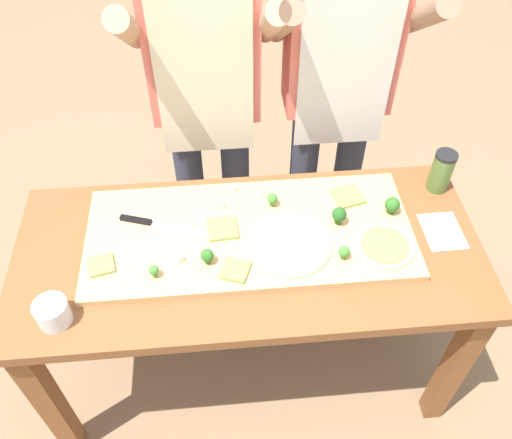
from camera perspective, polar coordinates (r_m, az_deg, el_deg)
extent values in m
plane|color=#896B4C|center=(2.41, -0.59, -14.86)|extent=(8.00, 8.00, 0.00)
cube|color=brown|center=(2.06, -21.23, -17.69)|extent=(0.07, 0.07, 0.74)
cube|color=brown|center=(2.11, 20.41, -14.57)|extent=(0.07, 0.07, 0.74)
cube|color=brown|center=(2.34, -19.00, -5.11)|extent=(0.07, 0.07, 0.74)
cube|color=brown|center=(2.39, 16.08, -2.74)|extent=(0.07, 0.07, 0.74)
cube|color=brown|center=(1.78, -0.78, -3.45)|extent=(1.55, 0.69, 0.04)
cube|color=tan|center=(1.78, -0.68, -1.51)|extent=(1.09, 0.47, 0.03)
cube|color=#B7BABF|center=(1.79, -8.00, -1.01)|extent=(0.21, 0.09, 0.00)
cube|color=black|center=(1.84, -12.73, -0.04)|extent=(0.11, 0.05, 0.02)
cylinder|color=beige|center=(1.73, 3.61, -2.63)|extent=(0.27, 0.27, 0.01)
cylinder|color=silver|center=(1.73, 3.62, -2.46)|extent=(0.22, 0.22, 0.01)
cylinder|color=beige|center=(1.77, 13.59, -2.79)|extent=(0.19, 0.19, 0.01)
cylinder|color=#899E4C|center=(1.77, 13.63, -2.62)|extent=(0.16, 0.16, 0.01)
cube|color=#899E4C|center=(1.78, -3.61, -0.97)|extent=(0.10, 0.10, 0.01)
cube|color=#899E4C|center=(1.91, 9.81, 2.47)|extent=(0.12, 0.12, 0.01)
cube|color=#899E4C|center=(1.67, -2.26, -5.42)|extent=(0.11, 0.11, 0.01)
cube|color=#899E4C|center=(1.74, -16.21, -4.71)|extent=(0.09, 0.09, 0.01)
cylinder|color=#366618|center=(1.88, 14.22, 0.97)|extent=(0.02, 0.02, 0.02)
sphere|color=#2D6623|center=(1.86, 14.38, 1.57)|extent=(0.05, 0.05, 0.05)
cylinder|color=#2C5915|center=(1.81, 8.79, -0.09)|extent=(0.02, 0.02, 0.02)
sphere|color=#23561E|center=(1.79, 8.90, 0.55)|extent=(0.05, 0.05, 0.05)
cylinder|color=#487A23|center=(1.85, 1.75, 1.77)|extent=(0.02, 0.02, 0.02)
sphere|color=#427F33|center=(1.83, 1.76, 2.27)|extent=(0.04, 0.04, 0.04)
cylinder|color=#487A23|center=(1.72, 9.32, -3.86)|extent=(0.02, 0.02, 0.02)
sphere|color=#427F33|center=(1.70, 9.40, -3.41)|extent=(0.04, 0.04, 0.04)
cylinder|color=#487A23|center=(1.68, -10.79, -5.77)|extent=(0.01, 0.01, 0.02)
sphere|color=#427F33|center=(1.66, -10.89, -5.34)|extent=(0.03, 0.03, 0.03)
cylinder|color=#366618|center=(1.69, -5.18, -4.37)|extent=(0.02, 0.02, 0.02)
sphere|color=#2D6623|center=(1.67, -5.24, -3.85)|extent=(0.04, 0.04, 0.04)
cube|color=silver|center=(1.70, -8.17, -4.17)|extent=(0.03, 0.03, 0.02)
cube|color=white|center=(1.78, 9.17, -1.66)|extent=(0.02, 0.02, 0.01)
cube|color=white|center=(1.88, 0.47, 2.71)|extent=(0.02, 0.02, 0.01)
cube|color=silver|center=(1.85, -3.70, 1.51)|extent=(0.02, 0.02, 0.02)
cube|color=silver|center=(1.90, -2.37, 3.37)|extent=(0.03, 0.03, 0.02)
cylinder|color=white|center=(1.67, -20.93, -9.29)|extent=(0.10, 0.10, 0.08)
cylinder|color=white|center=(1.69, -20.79, -9.59)|extent=(0.09, 0.09, 0.04)
cylinder|color=#517033|center=(2.01, 19.18, 4.77)|extent=(0.08, 0.08, 0.15)
cylinder|color=black|center=(1.96, 19.75, 6.47)|extent=(0.08, 0.08, 0.01)
cube|color=white|center=(1.91, 19.32, -1.18)|extent=(0.13, 0.17, 0.00)
cylinder|color=#333847|center=(2.42, -6.88, 2.81)|extent=(0.12, 0.12, 0.90)
cylinder|color=#333847|center=(2.41, -2.13, 3.12)|extent=(0.12, 0.12, 0.90)
cube|color=#DB6B5B|center=(1.97, -5.79, 18.13)|extent=(0.40, 0.20, 0.55)
cube|color=beige|center=(1.92, -5.53, 14.43)|extent=(0.34, 0.01, 0.60)
cylinder|color=tan|center=(1.85, -13.57, 19.20)|extent=(0.08, 0.39, 0.31)
cylinder|color=tan|center=(1.84, 1.62, 20.30)|extent=(0.08, 0.39, 0.31)
cylinder|color=#333847|center=(2.44, 4.93, 3.56)|extent=(0.12, 0.12, 0.90)
cylinder|color=#333847|center=(2.48, 9.51, 3.81)|extent=(0.12, 0.12, 0.90)
cube|color=#DB6B5B|center=(2.03, 9.24, 18.62)|extent=(0.40, 0.20, 0.55)
cube|color=silver|center=(1.98, 9.59, 15.01)|extent=(0.34, 0.01, 0.60)
cylinder|color=#997056|center=(1.84, 2.94, 20.33)|extent=(0.08, 0.39, 0.31)
cylinder|color=#997056|center=(1.96, 17.31, 20.06)|extent=(0.08, 0.39, 0.31)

